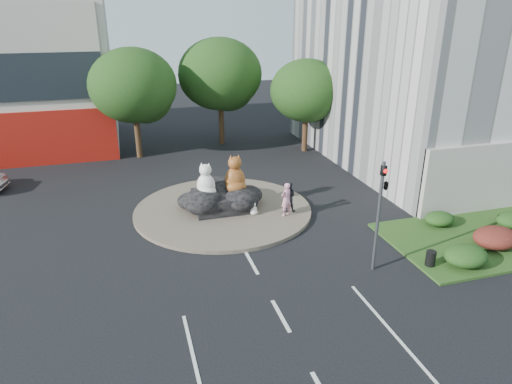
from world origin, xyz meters
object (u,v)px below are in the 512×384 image
at_px(pedestrian_pink, 286,199).
at_px(cat_tabby, 235,174).
at_px(litter_bin, 431,258).
at_px(kitten_white, 254,208).
at_px(pedestrian_dark, 288,197).
at_px(kitten_calico, 202,209).
at_px(cat_white, 206,180).

bearing_deg(pedestrian_pink, cat_tabby, -62.60).
height_order(pedestrian_pink, litter_bin, pedestrian_pink).
distance_m(cat_tabby, litter_bin, 11.08).
xyz_separation_m(kitten_white, litter_bin, (6.06, -7.28, -0.12)).
xyz_separation_m(pedestrian_pink, pedestrian_dark, (0.30, 0.49, -0.09)).
bearing_deg(pedestrian_pink, kitten_white, -43.34).
xyz_separation_m(kitten_calico, pedestrian_pink, (4.43, -1.16, 0.51)).
bearing_deg(cat_white, kitten_white, -1.24).
bearing_deg(cat_white, pedestrian_pink, 0.68).
xyz_separation_m(cat_tabby, pedestrian_pink, (2.36, -1.96, -1.05)).
distance_m(cat_tabby, pedestrian_pink, 3.24).
distance_m(kitten_calico, kitten_white, 2.82).
distance_m(cat_tabby, kitten_calico, 2.72).
bearing_deg(cat_tabby, pedestrian_dark, -25.39).
bearing_deg(litter_bin, pedestrian_dark, 119.81).
bearing_deg(cat_tabby, kitten_calico, -155.45).
relative_size(cat_tabby, litter_bin, 3.16).
bearing_deg(pedestrian_pink, litter_bin, 100.58).
distance_m(kitten_white, pedestrian_pink, 1.86).
bearing_deg(cat_white, litter_bin, -20.83).
relative_size(kitten_calico, pedestrian_dark, 0.51).
bearing_deg(litter_bin, cat_white, 135.14).
height_order(cat_tabby, pedestrian_dark, cat_tabby).
bearing_deg(kitten_calico, pedestrian_dark, 15.66).
relative_size(cat_white, cat_tabby, 0.89).
height_order(cat_white, litter_bin, cat_white).
height_order(cat_white, cat_tabby, cat_tabby).
relative_size(cat_tabby, pedestrian_pink, 1.16).
xyz_separation_m(kitten_calico, pedestrian_dark, (4.73, -0.67, 0.42)).
bearing_deg(pedestrian_dark, cat_white, 6.53).
distance_m(cat_tabby, pedestrian_dark, 3.25).
xyz_separation_m(cat_white, cat_tabby, (1.69, 0.21, 0.12)).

